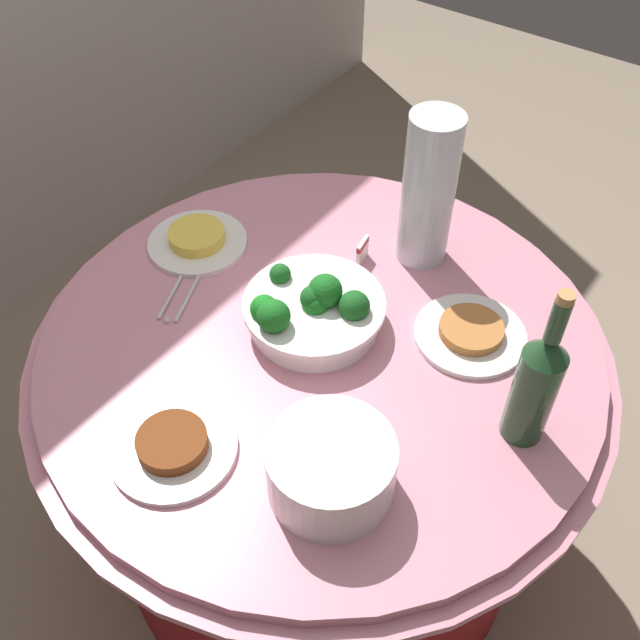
{
  "coord_description": "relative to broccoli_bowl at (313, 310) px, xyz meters",
  "views": [
    {
      "loc": [
        -0.77,
        -0.56,
        1.8
      ],
      "look_at": [
        0.0,
        0.0,
        0.79
      ],
      "focal_mm": 40.78,
      "sensor_mm": 36.0,
      "label": 1
    }
  ],
  "objects": [
    {
      "name": "food_plate_peanuts",
      "position": [
        0.16,
        -0.27,
        -0.03
      ],
      "size": [
        0.22,
        0.22,
        0.03
      ],
      "color": "white",
      "rests_on": "buffet_table"
    },
    {
      "name": "serving_tongs",
      "position": [
        -0.1,
        0.27,
        -0.04
      ],
      "size": [
        0.16,
        0.1,
        0.01
      ],
      "color": "silver",
      "rests_on": "buffet_table"
    },
    {
      "name": "food_plate_stir_fry",
      "position": [
        -0.38,
        0.02,
        -0.03
      ],
      "size": [
        0.22,
        0.22,
        0.04
      ],
      "color": "white",
      "rests_on": "buffet_table"
    },
    {
      "name": "buffet_table",
      "position": [
        -0.02,
        -0.03,
        -0.41
      ],
      "size": [
        1.16,
        1.16,
        0.74
      ],
      "color": "maroon",
      "rests_on": "ground_plane"
    },
    {
      "name": "ground_plane",
      "position": [
        -0.02,
        -0.03,
        -0.78
      ],
      "size": [
        6.0,
        6.0,
        0.0
      ],
      "primitive_type": "plane",
      "color": "gray"
    },
    {
      "name": "label_placard_mid",
      "position": [
        0.22,
        0.03,
        -0.01
      ],
      "size": [
        0.05,
        0.02,
        0.05
      ],
      "color": "white",
      "rests_on": "buffet_table"
    },
    {
      "name": "wine_bottle",
      "position": [
        0.01,
        -0.44,
        0.09
      ],
      "size": [
        0.07,
        0.07,
        0.34
      ],
      "color": "#224626",
      "rests_on": "buffet_table"
    },
    {
      "name": "food_plate_fried_egg",
      "position": [
        0.04,
        0.35,
        -0.03
      ],
      "size": [
        0.22,
        0.22,
        0.04
      ],
      "color": "white",
      "rests_on": "buffet_table"
    },
    {
      "name": "broccoli_bowl",
      "position": [
        0.0,
        0.0,
        0.0
      ],
      "size": [
        0.28,
        0.28,
        0.12
      ],
      "color": "white",
      "rests_on": "buffet_table"
    },
    {
      "name": "plate_stack",
      "position": [
        -0.27,
        -0.24,
        0.01
      ],
      "size": [
        0.21,
        0.21,
        0.11
      ],
      "color": "white",
      "rests_on": "buffet_table"
    },
    {
      "name": "decorative_fruit_vase",
      "position": [
        0.31,
        -0.06,
        0.11
      ],
      "size": [
        0.11,
        0.11,
        0.34
      ],
      "color": "silver",
      "rests_on": "buffet_table"
    },
    {
      "name": "label_placard_front",
      "position": [
        0.44,
        0.02,
        -0.01
      ],
      "size": [
        0.05,
        0.02,
        0.05
      ],
      "color": "white",
      "rests_on": "buffet_table"
    }
  ]
}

